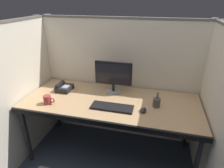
{
  "coord_description": "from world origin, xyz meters",
  "views": [
    {
      "loc": [
        0.45,
        -1.46,
        1.77
      ],
      "look_at": [
        0.0,
        0.35,
        0.92
      ],
      "focal_mm": 30.53,
      "sensor_mm": 36.0,
      "label": 1
    }
  ],
  "objects_px": {
    "keyboard_main": "(112,107)",
    "pen_cup": "(157,102)",
    "computer_mouse": "(143,110)",
    "coffee_mug": "(48,100)",
    "desk_phone": "(64,88)",
    "desk": "(111,105)",
    "monitor_center": "(113,75)"
  },
  "relations": [
    {
      "from": "keyboard_main",
      "to": "computer_mouse",
      "type": "distance_m",
      "value": 0.31
    },
    {
      "from": "monitor_center",
      "to": "coffee_mug",
      "type": "xyz_separation_m",
      "value": [
        -0.61,
        -0.44,
        -0.17
      ]
    },
    {
      "from": "computer_mouse",
      "to": "coffee_mug",
      "type": "height_order",
      "value": "coffee_mug"
    },
    {
      "from": "desk",
      "to": "monitor_center",
      "type": "bearing_deg",
      "value": 96.46
    },
    {
      "from": "desk",
      "to": "coffee_mug",
      "type": "height_order",
      "value": "coffee_mug"
    },
    {
      "from": "keyboard_main",
      "to": "pen_cup",
      "type": "height_order",
      "value": "pen_cup"
    },
    {
      "from": "computer_mouse",
      "to": "pen_cup",
      "type": "distance_m",
      "value": 0.18
    },
    {
      "from": "monitor_center",
      "to": "desk",
      "type": "bearing_deg",
      "value": -83.54
    },
    {
      "from": "desk_phone",
      "to": "coffee_mug",
      "type": "bearing_deg",
      "value": -92.74
    },
    {
      "from": "pen_cup",
      "to": "desk_phone",
      "type": "relative_size",
      "value": 0.88
    },
    {
      "from": "computer_mouse",
      "to": "keyboard_main",
      "type": "bearing_deg",
      "value": -177.71
    },
    {
      "from": "keyboard_main",
      "to": "computer_mouse",
      "type": "height_order",
      "value": "computer_mouse"
    },
    {
      "from": "desk",
      "to": "coffee_mug",
      "type": "relative_size",
      "value": 15.08
    },
    {
      "from": "monitor_center",
      "to": "coffee_mug",
      "type": "relative_size",
      "value": 3.41
    },
    {
      "from": "coffee_mug",
      "to": "monitor_center",
      "type": "bearing_deg",
      "value": 36.02
    },
    {
      "from": "desk",
      "to": "keyboard_main",
      "type": "distance_m",
      "value": 0.15
    },
    {
      "from": "coffee_mug",
      "to": "desk_phone",
      "type": "xyz_separation_m",
      "value": [
        0.02,
        0.33,
        -0.01
      ]
    },
    {
      "from": "desk",
      "to": "monitor_center",
      "type": "xyz_separation_m",
      "value": [
        -0.03,
        0.23,
        0.27
      ]
    },
    {
      "from": "keyboard_main",
      "to": "pen_cup",
      "type": "relative_size",
      "value": 2.56
    },
    {
      "from": "computer_mouse",
      "to": "coffee_mug",
      "type": "bearing_deg",
      "value": -174.77
    },
    {
      "from": "desk",
      "to": "coffee_mug",
      "type": "distance_m",
      "value": 0.67
    },
    {
      "from": "keyboard_main",
      "to": "pen_cup",
      "type": "xyz_separation_m",
      "value": [
        0.44,
        0.14,
        0.04
      ]
    },
    {
      "from": "keyboard_main",
      "to": "coffee_mug",
      "type": "height_order",
      "value": "coffee_mug"
    },
    {
      "from": "pen_cup",
      "to": "keyboard_main",
      "type": "bearing_deg",
      "value": -162.25
    },
    {
      "from": "monitor_center",
      "to": "desk_phone",
      "type": "height_order",
      "value": "monitor_center"
    },
    {
      "from": "keyboard_main",
      "to": "desk_phone",
      "type": "distance_m",
      "value": 0.71
    },
    {
      "from": "coffee_mug",
      "to": "desk",
      "type": "bearing_deg",
      "value": 18.2
    },
    {
      "from": "computer_mouse",
      "to": "desk_phone",
      "type": "height_order",
      "value": "desk_phone"
    },
    {
      "from": "computer_mouse",
      "to": "desk_phone",
      "type": "relative_size",
      "value": 0.51
    },
    {
      "from": "monitor_center",
      "to": "pen_cup",
      "type": "bearing_deg",
      "value": -23.55
    },
    {
      "from": "computer_mouse",
      "to": "desk",
      "type": "bearing_deg",
      "value": 162.2
    },
    {
      "from": "keyboard_main",
      "to": "coffee_mug",
      "type": "xyz_separation_m",
      "value": [
        -0.68,
        -0.08,
        0.04
      ]
    }
  ]
}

